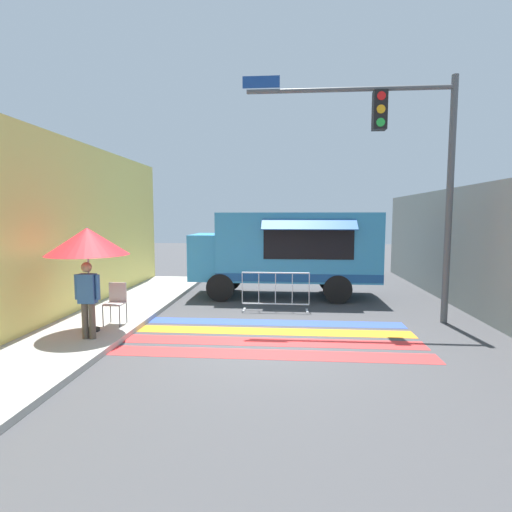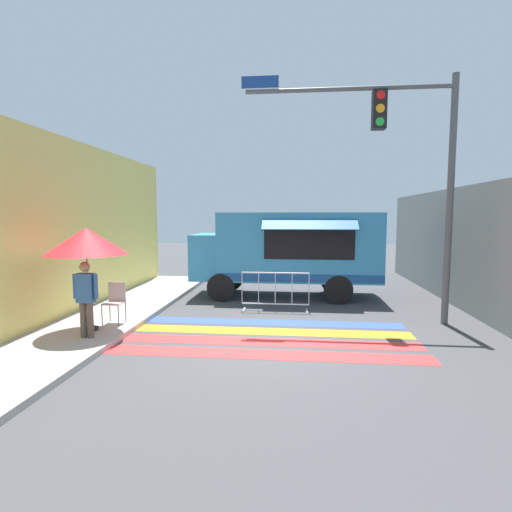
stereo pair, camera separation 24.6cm
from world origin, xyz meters
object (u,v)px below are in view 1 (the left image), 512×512
folding_chair (116,299)px  patio_umbrella (87,242)px  vendor_person (88,296)px  barricade_front (275,292)px  food_truck (283,249)px  traffic_signal_pole (406,152)px

folding_chair → patio_umbrella: bearing=-103.3°
vendor_person → barricade_front: size_ratio=0.84×
folding_chair → food_truck: bearing=58.4°
traffic_signal_pole → vendor_person: (-6.84, -2.31, -3.12)m
traffic_signal_pole → vendor_person: size_ratio=3.80×
food_truck → vendor_person: 6.55m
food_truck → folding_chair: (-3.81, -4.09, -0.87)m
vendor_person → food_truck: bearing=59.6°
folding_chair → barricade_front: (3.63, 2.05, -0.17)m
vendor_person → patio_umbrella: bearing=119.8°
food_truck → patio_umbrella: 6.29m
barricade_front → traffic_signal_pole: bearing=-15.9°
traffic_signal_pole → patio_umbrella: 7.57m
food_truck → patio_umbrella: size_ratio=2.63×
food_truck → patio_umbrella: food_truck is taller
traffic_signal_pole → patio_umbrella: (-7.06, -1.80, -2.06)m
food_truck → traffic_signal_pole: size_ratio=0.99×
barricade_front → food_truck: bearing=84.8°
traffic_signal_pole → folding_chair: bearing=-170.3°
traffic_signal_pole → vendor_person: traffic_signal_pole is taller
traffic_signal_pole → folding_chair: (-6.76, -1.16, -3.43)m
food_truck → patio_umbrella: (-4.11, -4.73, 0.50)m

